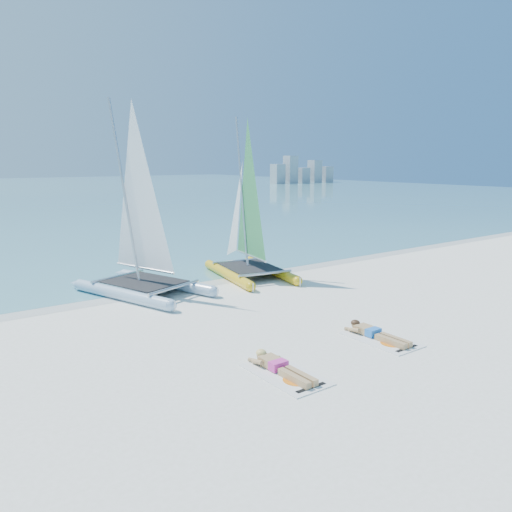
{
  "coord_description": "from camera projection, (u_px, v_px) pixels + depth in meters",
  "views": [
    {
      "loc": [
        -8.6,
        -9.34,
        4.2
      ],
      "look_at": [
        -0.95,
        1.2,
        1.69
      ],
      "focal_mm": 35.0,
      "sensor_mm": 36.0,
      "label": 1
    }
  ],
  "objects": [
    {
      "name": "distant_skyline",
      "position": [
        302.0,
        172.0,
        93.06
      ],
      "size": [
        14.0,
        2.0,
        5.0
      ],
      "color": "#A7AEB7",
      "rests_on": "ground"
    },
    {
      "name": "ground",
      "position": [
        312.0,
        322.0,
        13.18
      ],
      "size": [
        140.0,
        140.0,
        0.0
      ],
      "primitive_type": "plane",
      "color": "white",
      "rests_on": "ground"
    },
    {
      "name": "towel_b",
      "position": [
        381.0,
        339.0,
        11.85
      ],
      "size": [
        1.0,
        1.85,
        0.02
      ],
      "primitive_type": "cube",
      "color": "white",
      "rests_on": "ground"
    },
    {
      "name": "towel_a",
      "position": [
        285.0,
        374.0,
        9.91
      ],
      "size": [
        1.0,
        1.85,
        0.02
      ],
      "primitive_type": "cube",
      "color": "white",
      "rests_on": "ground"
    },
    {
      "name": "catamaran_blue",
      "position": [
        140.0,
        235.0,
        15.65
      ],
      "size": [
        3.6,
        5.11,
        6.34
      ],
      "rotation": [
        0.0,
        0.0,
        0.33
      ],
      "color": "silver",
      "rests_on": "ground"
    },
    {
      "name": "wet_sand_strip",
      "position": [
        206.0,
        281.0,
        17.55
      ],
      "size": [
        140.0,
        1.4,
        0.01
      ],
      "primitive_type": "cube",
      "color": "silver",
      "rests_on": "ground"
    },
    {
      "name": "sunbather_a",
      "position": [
        279.0,
        366.0,
        10.04
      ],
      "size": [
        0.37,
        1.73,
        0.26
      ],
      "color": "tan",
      "rests_on": "towel_a"
    },
    {
      "name": "sunbather_b",
      "position": [
        374.0,
        333.0,
        11.98
      ],
      "size": [
        0.37,
        1.73,
        0.26
      ],
      "color": "tan",
      "rests_on": "towel_b"
    },
    {
      "name": "catamaran_yellow",
      "position": [
        245.0,
        224.0,
        18.32
      ],
      "size": [
        2.84,
        4.8,
        5.96
      ],
      "rotation": [
        0.0,
        0.0,
        -0.18
      ],
      "color": "gold",
      "rests_on": "ground"
    }
  ]
}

